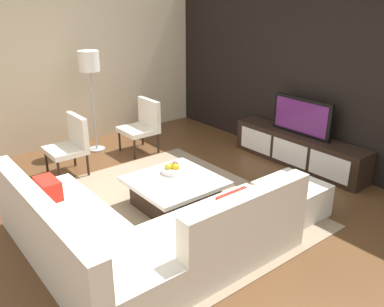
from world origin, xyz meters
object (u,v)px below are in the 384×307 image
television (301,117)px  accent_chair_far (143,123)px  floor_lamp (89,67)px  ottoman (291,199)px  fruit_bowl (173,169)px  media_console (298,150)px  coffee_table (175,193)px  sectional_couch (134,236)px  accent_chair_near (71,142)px

television → accent_chair_far: bearing=-143.0°
floor_lamp → television: bearing=40.1°
ottoman → fruit_bowl: (-1.19, -0.90, 0.23)m
media_console → coffee_table: media_console is taller
media_console → accent_chair_far: 2.55m
accent_chair_far → coffee_table: bearing=-24.7°
fruit_bowl → accent_chair_far: bearing=159.2°
coffee_table → floor_lamp: 2.74m
media_console → ottoman: size_ratio=3.22×
fruit_bowl → floor_lamp: bearing=179.0°
accent_chair_far → media_console: bearing=34.0°
television → fruit_bowl: television is taller
sectional_couch → fruit_bowl: size_ratio=8.70×
fruit_bowl → accent_chair_far: (-1.75, 0.66, 0.05)m
coffee_table → accent_chair_far: accent_chair_far is taller
accent_chair_far → sectional_couch: bearing=-37.2°
sectional_couch → floor_lamp: floor_lamp is taller
floor_lamp → accent_chair_far: 1.23m
coffee_table → fruit_bowl: fruit_bowl is taller
ottoman → fruit_bowl: 1.51m
media_console → fruit_bowl: (-0.28, -2.19, 0.18)m
fruit_bowl → media_console: bearing=82.7°
television → sectional_couch: 3.34m
sectional_couch → accent_chair_far: size_ratio=2.80×
coffee_table → floor_lamp: size_ratio=0.62×
sectional_couch → accent_chair_far: 3.09m
floor_lamp → fruit_bowl: size_ratio=5.95×
television → ottoman: television is taller
media_console → accent_chair_near: bearing=-123.5°
media_console → fruit_bowl: size_ratio=8.04×
television → accent_chair_far: (-2.03, -1.53, -0.29)m
sectional_couch → coffee_table: 1.15m
accent_chair_near → floor_lamp: floor_lamp is taller
coffee_table → ottoman: 1.42m
floor_lamp → accent_chair_near: bearing=-46.3°
sectional_couch → accent_chair_near: (-2.41, 0.41, 0.21)m
television → fruit_bowl: 2.24m
television → fruit_bowl: size_ratio=3.68×
floor_lamp → accent_chair_far: (0.53, 0.62, -0.92)m
sectional_couch → accent_chair_far: accent_chair_far is taller
media_console → sectional_couch: bearing=-80.9°
television → accent_chair_far: size_ratio=1.18×
ottoman → media_console: bearing=125.0°
fruit_bowl → accent_chair_far: size_ratio=0.32×
accent_chair_near → accent_chair_far: bearing=100.5°
television → floor_lamp: floor_lamp is taller
sectional_couch → ottoman: (0.38, 1.97, -0.08)m
ottoman → accent_chair_far: bearing=-175.4°
accent_chair_near → fruit_bowl: accent_chair_near is taller
television → ottoman: size_ratio=1.47×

